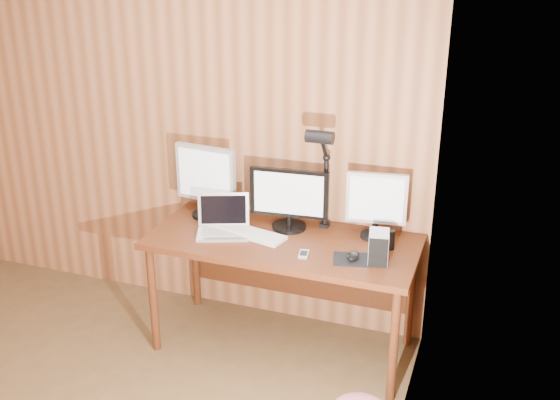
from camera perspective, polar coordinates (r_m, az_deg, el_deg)
The scene contains 12 objects.
desk at distance 4.00m, azimuth 0.59°, elevation -4.59°, with size 1.60×0.70×0.75m.
monitor_center at distance 3.96m, azimuth 0.80°, elevation 0.13°, with size 0.49×0.21×0.38m.
monitor_left at distance 4.14m, azimuth -6.47°, elevation 1.83°, with size 0.42×0.20×0.47m.
monitor_right at distance 3.87m, azimuth 8.38°, elevation -0.32°, with size 0.36×0.17×0.40m.
laptop at distance 3.98m, azimuth -4.96°, elevation -2.01°, with size 0.38×0.34×0.22m.
keyboard at distance 3.95m, azimuth -2.79°, elevation -2.85°, with size 0.50×0.25×0.02m.
mousepad at distance 3.67m, azimuth 6.34°, elevation -5.16°, with size 0.21×0.18×0.00m, color black.
mouse at distance 3.66m, azimuth 6.36°, elevation -4.87°, with size 0.07×0.11×0.04m, color black.
hard_drive at distance 3.64m, azimuth 8.57°, elevation -4.07°, with size 0.13×0.17×0.17m.
phone at distance 3.70m, azimuth 2.07°, elevation -4.73°, with size 0.07×0.11×0.01m.
speaker at distance 3.80m, azimuth 9.61°, elevation -3.43°, with size 0.05×0.05×0.12m, color black.
desk_lamp at distance 3.83m, azimuth 3.72°, elevation 3.11°, with size 0.16×0.23×0.70m.
Camera 1 is at (2.09, -1.69, 2.42)m, focal length 42.00 mm.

